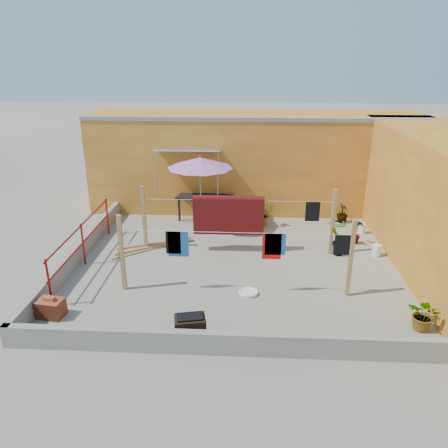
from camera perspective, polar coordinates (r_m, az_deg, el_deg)
The scene contains 20 objects.
ground at distance 11.20m, azimuth 1.60°, elevation -5.27°, with size 80.00×80.00×0.00m, color #9E998E.
wall_back at distance 15.10m, azimuth 4.11°, elevation 8.23°, with size 11.00×3.27×3.21m.
parapet_front at distance 8.02m, azimuth 0.83°, elevation -15.32°, with size 8.30×0.16×0.44m, color gray.
parapet_left at distance 11.91m, azimuth -18.44°, elevation -3.56°, with size 0.16×7.30×0.44m, color gray.
red_railing at distance 11.47m, azimuth -18.01°, elevation -1.75°, with size 0.05×4.20×1.10m.
clothesline_rig at distance 11.32m, azimuth 0.84°, elevation 0.62°, with size 5.09×2.35×1.80m.
patio_umbrella at distance 12.76m, azimuth -3.15°, elevation 7.94°, with size 2.37×2.37×2.30m.
outdoor_table at distance 13.96m, azimuth -2.57°, elevation 3.38°, with size 1.84×1.20×0.79m.
brick_stack at distance 9.69m, azimuth -21.70°, elevation -10.16°, with size 0.57×0.45×0.45m.
lumber_pile at distance 12.22m, azimuth -9.48°, elevation -2.85°, with size 2.01×1.45×0.14m.
brazier at distance 8.37m, azimuth -4.43°, elevation -13.39°, with size 0.64×0.49×0.52m.
white_basin at distance 9.88m, azimuth 3.22°, elevation -8.91°, with size 0.43×0.43×0.08m.
water_jug_a at distance 12.26m, azimuth 19.30°, elevation -3.27°, with size 0.23×0.23×0.36m.
water_jug_b at distance 13.68m, azimuth 17.59°, elevation -0.58°, with size 0.21×0.21×0.32m.
green_hose at distance 14.22m, azimuth 14.59°, elevation 0.11°, with size 0.52×0.52×0.08m.
plant_back_a at distance 13.59m, azimuth 4.99°, elevation 1.34°, with size 0.70×0.61×0.78m, color #235718.
plant_back_b at distance 14.35m, azimuth 15.20°, elevation 1.41°, with size 0.35×0.35×0.62m, color #235718.
plant_right_a at distance 12.78m, azimuth 16.91°, elevation -0.82°, with size 0.42×0.28×0.79m, color #235718.
plant_right_b at distance 11.90m, azimuth 14.65°, elevation -2.20°, with size 0.44×0.36×0.80m, color #235718.
plant_right_c at distance 9.39m, azimuth 24.73°, elevation -10.76°, with size 0.59×0.51×0.66m, color #235718.
Camera 1 is at (0.25, -10.02, 5.00)m, focal length 35.00 mm.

